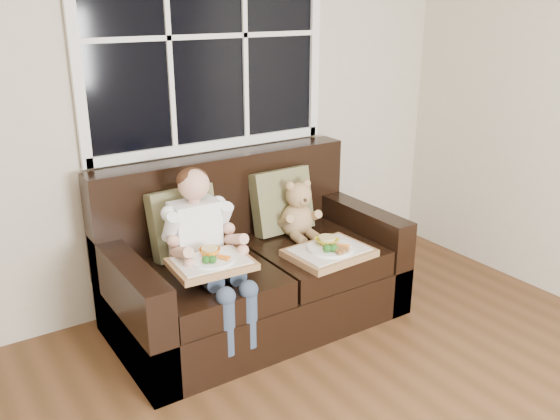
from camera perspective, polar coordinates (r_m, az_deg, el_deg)
room_walls at (r=1.47m, az=23.41°, el=7.62°), size 4.52×5.02×2.71m
window_back at (r=3.66m, az=-7.04°, el=16.26°), size 1.62×0.04×1.37m
loveseat at (r=3.60m, az=-2.81°, el=-5.84°), size 1.70×0.92×0.96m
pillow_left at (r=3.45m, az=-9.28°, el=-1.18°), size 0.41×0.20×0.41m
pillow_right at (r=3.75m, az=0.18°, el=0.88°), size 0.40×0.19×0.41m
child at (r=3.22m, az=-7.35°, el=-2.72°), size 0.38×0.59×0.86m
teddy_bear at (r=3.69m, az=1.78°, el=-0.30°), size 0.24×0.29×0.38m
tray_left at (r=3.10m, az=-6.62°, el=-4.99°), size 0.43×0.34×0.09m
tray_right at (r=3.45m, az=4.77°, el=-3.95°), size 0.49×0.38×0.11m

